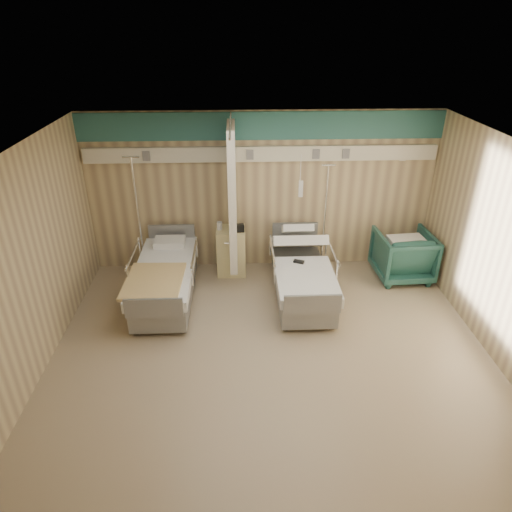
# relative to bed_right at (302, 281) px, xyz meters

# --- Properties ---
(ground) EXTENTS (6.00, 5.00, 0.00)m
(ground) POSITION_rel_bed_right_xyz_m (-0.60, -1.30, -0.32)
(ground) COLOR tan
(ground) RESTS_ON ground
(room_walls) EXTENTS (6.04, 5.04, 2.82)m
(room_walls) POSITION_rel_bed_right_xyz_m (-0.63, -1.05, 1.55)
(room_walls) COLOR tan
(room_walls) RESTS_ON ground
(bed_right) EXTENTS (1.00, 2.16, 0.63)m
(bed_right) POSITION_rel_bed_right_xyz_m (0.00, 0.00, 0.00)
(bed_right) COLOR silver
(bed_right) RESTS_ON ground
(bed_left) EXTENTS (1.00, 2.16, 0.63)m
(bed_left) POSITION_rel_bed_right_xyz_m (-2.20, 0.00, 0.00)
(bed_left) COLOR silver
(bed_left) RESTS_ON ground
(bedside_cabinet) EXTENTS (0.50, 0.48, 0.85)m
(bedside_cabinet) POSITION_rel_bed_right_xyz_m (-1.15, 0.90, 0.11)
(bedside_cabinet) COLOR beige
(bedside_cabinet) RESTS_ON ground
(visitor_armchair) EXTENTS (0.96, 0.99, 0.86)m
(visitor_armchair) POSITION_rel_bed_right_xyz_m (1.85, 0.60, 0.11)
(visitor_armchair) COLOR #1D4A44
(visitor_armchair) RESTS_ON ground
(waffle_blanket) EXTENTS (0.65, 0.59, 0.07)m
(waffle_blanket) POSITION_rel_bed_right_xyz_m (1.89, 0.54, 0.58)
(waffle_blanket) COLOR white
(waffle_blanket) RESTS_ON visitor_armchair
(iv_stand_right) EXTENTS (0.35, 0.35, 1.95)m
(iv_stand_right) POSITION_rel_bed_right_xyz_m (0.50, 0.98, 0.09)
(iv_stand_right) COLOR silver
(iv_stand_right) RESTS_ON ground
(iv_stand_left) EXTENTS (0.39, 0.39, 2.19)m
(iv_stand_left) POSITION_rel_bed_right_xyz_m (-2.68, 0.78, 0.13)
(iv_stand_left) COLOR silver
(iv_stand_left) RESTS_ON ground
(call_remote) EXTENTS (0.18, 0.14, 0.04)m
(call_remote) POSITION_rel_bed_right_xyz_m (-0.06, 0.04, 0.33)
(call_remote) COLOR black
(call_remote) RESTS_ON bed_right
(tan_blanket) EXTENTS (0.87, 1.08, 0.04)m
(tan_blanket) POSITION_rel_bed_right_xyz_m (-2.28, -0.46, 0.33)
(tan_blanket) COLOR tan
(tan_blanket) RESTS_ON bed_left
(toiletry_bag) EXTENTS (0.23, 0.16, 0.12)m
(toiletry_bag) POSITION_rel_bed_right_xyz_m (-1.03, 0.81, 0.59)
(toiletry_bag) COLOR black
(toiletry_bag) RESTS_ON bedside_cabinet
(white_cup) EXTENTS (0.12, 0.12, 0.14)m
(white_cup) POSITION_rel_bed_right_xyz_m (-1.34, 0.90, 0.60)
(white_cup) COLOR white
(white_cup) RESTS_ON bedside_cabinet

